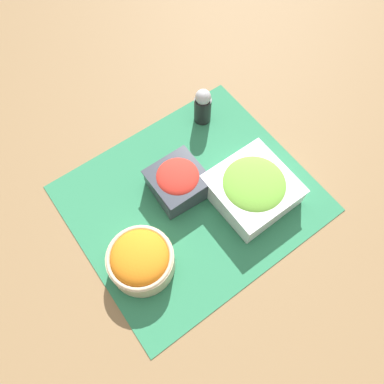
# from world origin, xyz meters

# --- Properties ---
(ground_plane) EXTENTS (3.00, 3.00, 0.00)m
(ground_plane) POSITION_xyz_m (0.00, 0.00, 0.00)
(ground_plane) COLOR olive
(placemat) EXTENTS (0.52, 0.45, 0.00)m
(placemat) POSITION_xyz_m (0.00, 0.00, 0.00)
(placemat) COLOR #2D7A51
(placemat) RESTS_ON ground_plane
(carrot_bowl) EXTENTS (0.14, 0.14, 0.08)m
(carrot_bowl) POSITION_xyz_m (0.17, 0.07, 0.04)
(carrot_bowl) COLOR beige
(carrot_bowl) RESTS_ON placemat
(lettuce_bowl) EXTENTS (0.17, 0.17, 0.07)m
(lettuce_bowl) POSITION_xyz_m (-0.11, 0.07, 0.04)
(lettuce_bowl) COLOR white
(lettuce_bowl) RESTS_ON placemat
(tomato_bowl) EXTENTS (0.12, 0.12, 0.07)m
(tomato_bowl) POSITION_xyz_m (0.01, -0.04, 0.04)
(tomato_bowl) COLOR #333842
(tomato_bowl) RESTS_ON placemat
(pepper_shaker) EXTENTS (0.04, 0.04, 0.10)m
(pepper_shaker) POSITION_xyz_m (-0.15, -0.16, 0.05)
(pepper_shaker) COLOR black
(pepper_shaker) RESTS_ON placemat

